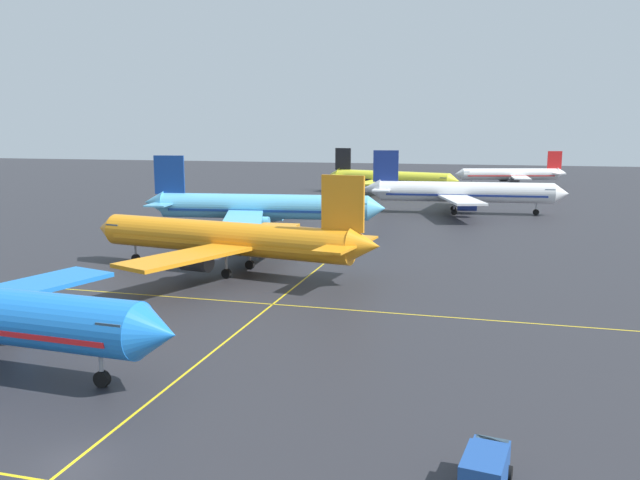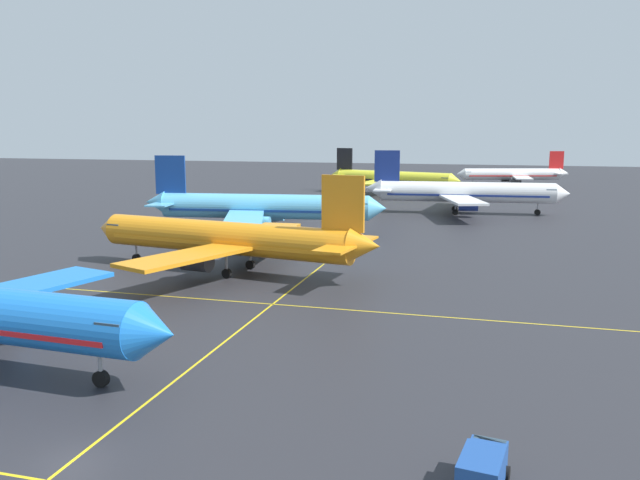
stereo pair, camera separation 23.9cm
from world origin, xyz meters
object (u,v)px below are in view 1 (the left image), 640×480
(airliner_third_row, at_px, (261,207))
(airliner_far_right_stand, at_px, (390,178))
(airliner_far_left_stand, at_px, (462,192))
(service_truck_red_van, at_px, (486,468))
(airliner_second_row, at_px, (227,239))
(airliner_distant_taxiway, at_px, (511,174))

(airliner_third_row, relative_size, airliner_far_right_stand, 1.09)
(airliner_far_left_stand, relative_size, service_truck_red_van, 9.53)
(airliner_second_row, bearing_deg, airliner_third_row, 102.64)
(airliner_third_row, xyz_separation_m, airliner_far_right_stand, (10.69, 71.45, -0.27))
(airliner_second_row, bearing_deg, airliner_far_left_stand, 68.80)
(airliner_distant_taxiway, xyz_separation_m, service_truck_red_van, (-5.62, -174.68, -2.46))
(airliner_far_right_stand, relative_size, service_truck_red_van, 8.72)
(airliner_far_left_stand, height_order, service_truck_red_van, airliner_far_left_stand)
(airliner_far_left_stand, bearing_deg, service_truck_red_van, -86.76)
(airliner_far_left_stand, relative_size, airliner_distant_taxiway, 1.23)
(airliner_second_row, bearing_deg, service_truck_red_van, -53.08)
(airliner_second_row, bearing_deg, airliner_distant_taxiway, 74.84)
(airliner_second_row, relative_size, airliner_third_row, 0.95)
(airliner_third_row, height_order, service_truck_red_van, airliner_third_row)
(airliner_third_row, bearing_deg, airliner_far_left_stand, 47.47)
(airliner_far_right_stand, bearing_deg, airliner_far_left_stand, -60.97)
(airliner_third_row, distance_m, service_truck_red_van, 79.70)
(airliner_second_row, xyz_separation_m, airliner_far_right_stand, (4.05, 101.01, -0.07))
(airliner_third_row, bearing_deg, airliner_second_row, -77.36)
(airliner_third_row, bearing_deg, airliner_far_right_stand, 81.49)
(service_truck_red_van, bearing_deg, airliner_far_right_stand, 100.62)
(airliner_distant_taxiway, bearing_deg, airliner_far_right_stand, -134.43)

